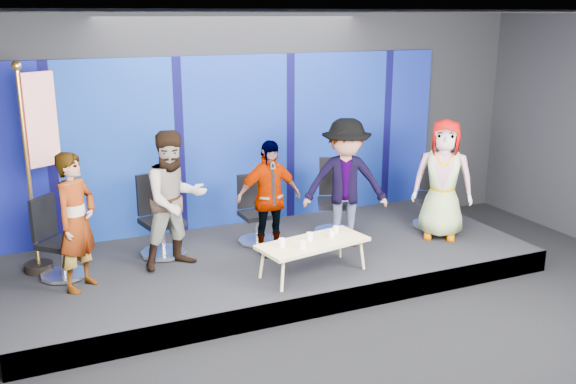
# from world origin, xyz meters

# --- Properties ---
(ground) EXTENTS (10.00, 10.00, 0.00)m
(ground) POSITION_xyz_m (0.00, 0.00, 0.00)
(ground) COLOR black
(ground) RESTS_ON ground
(room_walls) EXTENTS (10.02, 8.02, 3.51)m
(room_walls) POSITION_xyz_m (0.00, 0.00, 2.43)
(room_walls) COLOR black
(room_walls) RESTS_ON ground
(riser) EXTENTS (7.00, 3.00, 0.30)m
(riser) POSITION_xyz_m (0.00, 2.50, 0.15)
(riser) COLOR black
(riser) RESTS_ON ground
(backdrop) EXTENTS (7.00, 0.08, 2.60)m
(backdrop) POSITION_xyz_m (0.00, 3.95, 1.60)
(backdrop) COLOR #0A0758
(backdrop) RESTS_ON riser
(chair_a) EXTENTS (0.82, 0.82, 1.03)m
(chair_a) POSITION_xyz_m (-2.77, 2.80, 0.64)
(chair_a) COLOR silver
(chair_a) RESTS_ON riser
(panelist_a) EXTENTS (0.71, 0.72, 1.67)m
(panelist_a) POSITION_xyz_m (-2.56, 2.34, 1.13)
(panelist_a) COLOR black
(panelist_a) RESTS_ON riser
(chair_b) EXTENTS (0.73, 0.73, 1.11)m
(chair_b) POSITION_xyz_m (-1.43, 3.06, 0.66)
(chair_b) COLOR silver
(chair_b) RESTS_ON riser
(panelist_b) EXTENTS (0.99, 0.83, 1.79)m
(panelist_b) POSITION_xyz_m (-1.33, 2.56, 1.20)
(panelist_b) COLOR black
(panelist_b) RESTS_ON riser
(chair_c) EXTENTS (0.57, 0.57, 0.98)m
(chair_c) POSITION_xyz_m (-0.07, 3.00, 0.62)
(chair_c) COLOR silver
(chair_c) RESTS_ON riser
(panelist_c) EXTENTS (0.94, 0.41, 1.58)m
(panelist_c) POSITION_xyz_m (-0.07, 2.49, 1.09)
(panelist_c) COLOR black
(panelist_c) RESTS_ON riser
(chair_d) EXTENTS (0.83, 0.83, 1.12)m
(chair_d) POSITION_xyz_m (1.15, 2.87, 0.67)
(chair_d) COLOR silver
(chair_d) RESTS_ON riser
(panelist_d) EXTENTS (1.35, 1.09, 1.82)m
(panelist_d) POSITION_xyz_m (1.04, 2.37, 1.21)
(panelist_d) COLOR black
(panelist_d) RESTS_ON riser
(chair_e) EXTENTS (0.86, 0.86, 1.08)m
(chair_e) POSITION_xyz_m (2.70, 2.55, 0.66)
(chair_e) COLOR silver
(chair_e) RESTS_ON riser
(panelist_e) EXTENTS (1.02, 0.97, 1.75)m
(panelist_e) POSITION_xyz_m (2.49, 2.09, 1.18)
(panelist_e) COLOR black
(panelist_e) RESTS_ON riser
(coffee_table) EXTENTS (1.48, 0.83, 0.43)m
(coffee_table) POSITION_xyz_m (0.17, 1.60, 0.70)
(coffee_table) COLOR tan
(coffee_table) RESTS_ON riser
(mug_a) EXTENTS (0.08, 0.08, 0.10)m
(mug_a) POSITION_xyz_m (-0.26, 1.60, 0.78)
(mug_a) COLOR white
(mug_a) RESTS_ON coffee_table
(mug_b) EXTENTS (0.08, 0.08, 0.10)m
(mug_b) POSITION_xyz_m (-0.06, 1.43, 0.78)
(mug_b) COLOR white
(mug_b) RESTS_ON coffee_table
(mug_c) EXTENTS (0.09, 0.09, 0.10)m
(mug_c) POSITION_xyz_m (0.14, 1.65, 0.78)
(mug_c) COLOR white
(mug_c) RESTS_ON coffee_table
(mug_d) EXTENTS (0.08, 0.08, 0.09)m
(mug_d) POSITION_xyz_m (0.45, 1.65, 0.78)
(mug_d) COLOR white
(mug_d) RESTS_ON coffee_table
(mug_e) EXTENTS (0.08, 0.08, 0.09)m
(mug_e) POSITION_xyz_m (0.58, 1.78, 0.78)
(mug_e) COLOR white
(mug_e) RESTS_ON coffee_table
(flag_stand) EXTENTS (0.58, 0.39, 2.66)m
(flag_stand) POSITION_xyz_m (-2.89, 3.15, 1.71)
(flag_stand) COLOR black
(flag_stand) RESTS_ON riser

